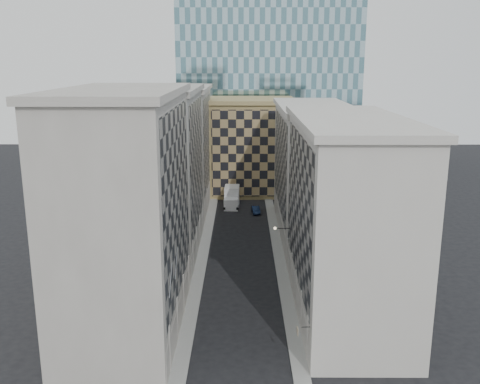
{
  "coord_description": "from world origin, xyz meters",
  "views": [
    {
      "loc": [
        0.2,
        -38.21,
        26.25
      ],
      "look_at": [
        -0.03,
        12.13,
        13.72
      ],
      "focal_mm": 40.0,
      "sensor_mm": 36.0,
      "label": 1
    }
  ],
  "objects": [
    {
      "name": "flagpoles_left",
      "position": [
        -5.9,
        6.0,
        8.0
      ],
      "size": [
        0.1,
        6.33,
        2.33
      ],
      "color": "gray",
      "rests_on": "ground"
    },
    {
      "name": "bldg_left_b",
      "position": [
        -10.88,
        33.0,
        11.32
      ],
      "size": [
        10.8,
        22.8,
        22.7
      ],
      "color": "#9A978F",
      "rests_on": "ground"
    },
    {
      "name": "bldg_right_a",
      "position": [
        10.88,
        15.0,
        10.32
      ],
      "size": [
        10.8,
        26.8,
        20.7
      ],
      "color": "beige",
      "rests_on": "ground"
    },
    {
      "name": "box_truck",
      "position": [
        -1.74,
        56.43,
        1.55
      ],
      "size": [
        2.83,
        6.56,
        3.56
      ],
      "rotation": [
        0.0,
        0.0,
        -0.03
      ],
      "color": "white",
      "rests_on": "ground"
    },
    {
      "name": "sidewalk_east",
      "position": [
        5.25,
        30.0,
        0.07
      ],
      "size": [
        1.5,
        100.0,
        0.15
      ],
      "primitive_type": "cube",
      "color": "gray",
      "rests_on": "ground"
    },
    {
      "name": "bracket_lamp",
      "position": [
        4.38,
        24.0,
        6.2
      ],
      "size": [
        1.98,
        0.36,
        0.36
      ],
      "color": "black",
      "rests_on": "ground"
    },
    {
      "name": "church_tower",
      "position": [
        0.0,
        82.0,
        26.95
      ],
      "size": [
        7.2,
        7.2,
        51.5
      ],
      "color": "#302B25",
      "rests_on": "ground"
    },
    {
      "name": "sidewalk_west",
      "position": [
        -5.25,
        30.0,
        0.07
      ],
      "size": [
        1.5,
        100.0,
        0.15
      ],
      "primitive_type": "cube",
      "color": "gray",
      "rests_on": "ground"
    },
    {
      "name": "bldg_right_b",
      "position": [
        10.89,
        42.0,
        9.85
      ],
      "size": [
        10.8,
        28.8,
        19.7
      ],
      "color": "beige",
      "rests_on": "ground"
    },
    {
      "name": "dark_car",
      "position": [
        2.55,
        51.88,
        0.62
      ],
      "size": [
        1.62,
        3.84,
        1.23
      ],
      "primitive_type": "imported",
      "rotation": [
        0.0,
        0.0,
        0.09
      ],
      "color": "#0F1C38",
      "rests_on": "ground"
    },
    {
      "name": "shop_sign",
      "position": [
        4.97,
        3.0,
        3.84
      ],
      "size": [
        1.12,
        0.66,
        0.73
      ],
      "rotation": [
        0.0,
        0.0,
        0.07
      ],
      "color": "black",
      "rests_on": "ground"
    },
    {
      "name": "tan_block",
      "position": [
        2.0,
        67.9,
        9.44
      ],
      "size": [
        16.8,
        14.8,
        18.8
      ],
      "color": "#9C8853",
      "rests_on": "ground"
    },
    {
      "name": "bldg_left_c",
      "position": [
        -10.88,
        55.0,
        10.83
      ],
      "size": [
        10.8,
        22.8,
        21.7
      ],
      "color": "#A39C93",
      "rests_on": "ground"
    },
    {
      "name": "bldg_left_a",
      "position": [
        -10.88,
        11.0,
        11.82
      ],
      "size": [
        10.8,
        22.8,
        23.7
      ],
      "color": "#A39C93",
      "rests_on": "ground"
    }
  ]
}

